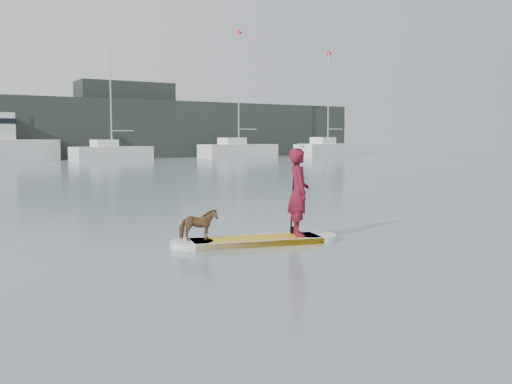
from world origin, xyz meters
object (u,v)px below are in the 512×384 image
paddleboard (256,241)px  sailboat_g (327,149)px  sailboat_f (238,149)px  sailboat_e (111,152)px  dog (198,225)px  paddler (299,192)px

paddleboard → sailboat_g: (33.92, 41.23, 0.84)m
sailboat_f → sailboat_g: bearing=-21.2°
sailboat_f → sailboat_e: bearing=175.3°
paddleboard → dog: size_ratio=4.62×
paddleboard → sailboat_e: (9.90, 42.40, 0.70)m
paddler → paddleboard: bearing=100.0°
dog → paddler: bearing=-91.3°
dog → sailboat_f: (24.88, 43.16, 0.48)m
paddleboard → paddler: 1.26m
dog → sailboat_g: sailboat_g is taller
paddleboard → dog: (-1.09, 0.27, 0.35)m
sailboat_e → paddleboard: bearing=-112.4°
sailboat_e → dog: bearing=-113.9°
dog → sailboat_f: size_ratio=0.05×
paddleboard → dog: dog is taller
paddler → sailboat_e: 43.56m
paddleboard → sailboat_f: (23.79, 43.43, 0.83)m
dog → paddleboard: bearing=-91.3°
paddler → dog: bearing=100.0°
paddleboard → sailboat_e: sailboat_e is taller
dog → sailboat_g: 53.88m
dog → sailboat_f: sailboat_f is taller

